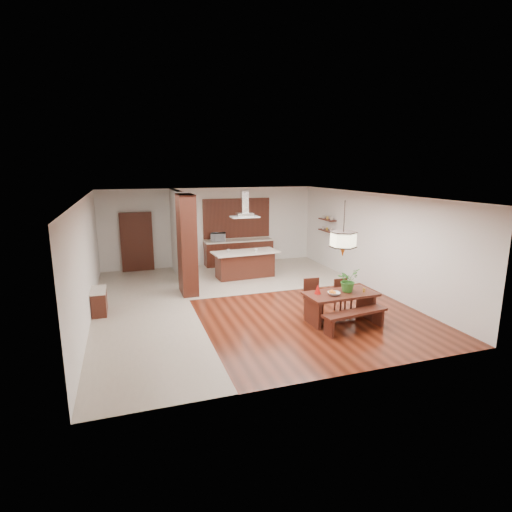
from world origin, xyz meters
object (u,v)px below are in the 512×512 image
object	(u,v)px
hallway_console	(99,302)
microwave	(218,237)
dining_chair_left	(314,298)
fruit_bowl	(334,294)
island_cup	(256,250)
pendant_lantern	(344,229)
foliage_plant	(348,280)
dining_table	(340,300)
kitchen_island	(245,264)
dining_chair_right	(343,296)
range_hood	(245,204)
dining_bench	(355,321)

from	to	relation	value
hallway_console	microwave	size ratio (longest dim) A/B	1.60
dining_chair_left	fruit_bowl	world-z (taller)	dining_chair_left
dining_chair_left	island_cup	bearing A→B (deg)	96.04
pendant_lantern	fruit_bowl	world-z (taller)	pendant_lantern
hallway_console	foliage_plant	xyz separation A→B (m)	(5.73, -2.32, 0.68)
hallway_console	pendant_lantern	distance (m)	6.30
dining_table	microwave	xyz separation A→B (m)	(-1.50, 6.36, 0.58)
dining_table	fruit_bowl	xyz separation A→B (m)	(-0.24, -0.09, 0.22)
dining_table	kitchen_island	distance (m)	4.63
dining_table	dining_chair_right	bearing A→B (deg)	53.33
pendant_lantern	range_hood	xyz separation A→B (m)	(-1.02, 4.52, 0.22)
dining_chair_left	microwave	size ratio (longest dim) A/B	1.69
hallway_console	dining_chair_right	world-z (taller)	dining_chair_right
hallway_console	island_cup	distance (m)	5.32
dining_table	foliage_plant	size ratio (longest dim) A/B	3.07
foliage_plant	range_hood	bearing A→B (deg)	105.41
fruit_bowl	range_hood	distance (m)	4.98
dining_table	foliage_plant	xyz separation A→B (m)	(0.21, 0.05, 0.47)
dining_table	dining_chair_left	bearing A→B (deg)	131.91
kitchen_island	island_cup	bearing A→B (deg)	-15.61
dining_bench	island_cup	distance (m)	5.14
dining_chair_right	island_cup	world-z (taller)	island_cup
kitchen_island	hallway_console	bearing A→B (deg)	-158.22
pendant_lantern	island_cup	distance (m)	4.67
dining_chair_left	kitchen_island	xyz separation A→B (m)	(-0.57, 4.01, -0.00)
dining_table	fruit_bowl	bearing A→B (deg)	-158.52
range_hood	dining_table	bearing A→B (deg)	-77.32
dining_table	fruit_bowl	world-z (taller)	fruit_bowl
pendant_lantern	island_cup	bearing A→B (deg)	98.31
dining_chair_right	fruit_bowl	bearing A→B (deg)	-134.06
dining_table	microwave	world-z (taller)	microwave
foliage_plant	fruit_bowl	distance (m)	0.54
dining_chair_right	microwave	world-z (taller)	microwave
dining_table	dining_bench	distance (m)	0.68
hallway_console	foliage_plant	size ratio (longest dim) A/B	1.55
island_cup	fruit_bowl	bearing A→B (deg)	-84.83
kitchen_island	dining_table	bearing A→B (deg)	-80.98
dining_chair_left	range_hood	xyz separation A→B (m)	(-0.57, 4.02, 2.00)
dining_table	kitchen_island	size ratio (longest dim) A/B	0.78
dining_chair_left	microwave	xyz separation A→B (m)	(-1.05, 5.86, 0.64)
dining_bench	dining_chair_right	size ratio (longest dim) A/B	1.94
dining_table	kitchen_island	bearing A→B (deg)	102.69
pendant_lantern	microwave	size ratio (longest dim) A/B	2.38
dining_bench	foliage_plant	world-z (taller)	foliage_plant
dining_chair_left	fruit_bowl	distance (m)	0.69
hallway_console	pendant_lantern	world-z (taller)	pendant_lantern
kitchen_island	microwave	bearing A→B (deg)	100.99
foliage_plant	kitchen_island	world-z (taller)	foliage_plant
island_cup	microwave	world-z (taller)	microwave
fruit_bowl	range_hood	world-z (taller)	range_hood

